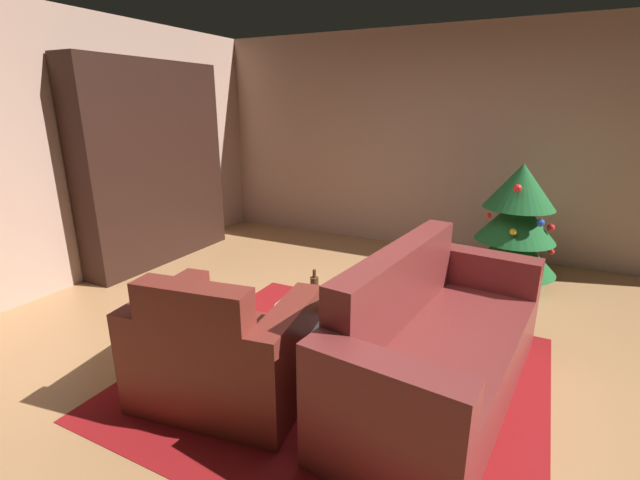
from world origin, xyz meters
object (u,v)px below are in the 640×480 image
bookshelf_unit (163,169)px  armchair_red (223,353)px  decorated_tree (516,224)px  couch_red (435,347)px  book_stack_on_table (329,306)px  bottle_on_table (314,287)px  coffee_table (326,315)px

bookshelf_unit → armchair_red: bearing=-39.2°
armchair_red → decorated_tree: bearing=62.6°
decorated_tree → couch_red: bearing=-97.6°
bookshelf_unit → book_stack_on_table: (2.76, -1.31, -0.59)m
book_stack_on_table → bottle_on_table: 0.22m
book_stack_on_table → armchair_red: bearing=-127.4°
book_stack_on_table → decorated_tree: (1.00, 2.21, 0.17)m
book_stack_on_table → coffee_table: bearing=-162.5°
book_stack_on_table → bottle_on_table: bearing=145.0°
bookshelf_unit → bottle_on_table: (2.58, -1.18, -0.53)m
couch_red → book_stack_on_table: couch_red is taller
bookshelf_unit → bottle_on_table: 2.89m
bookshelf_unit → coffee_table: 3.11m
bookshelf_unit → couch_red: size_ratio=1.10×
coffee_table → book_stack_on_table: (0.02, 0.01, 0.07)m
couch_red → decorated_tree: bearing=82.4°
couch_red → coffee_table: size_ratio=2.74×
armchair_red → decorated_tree: decorated_tree is taller
bottle_on_table → decorated_tree: 2.39m
bookshelf_unit → armchair_red: bookshelf_unit is taller
bottle_on_table → armchair_red: bearing=-110.8°
couch_red → book_stack_on_table: (-0.71, -0.05, 0.15)m
bookshelf_unit → coffee_table: bearing=-25.6°
bottle_on_table → decorated_tree: size_ratio=0.18×
couch_red → decorated_tree: 2.20m
couch_red → bottle_on_table: couch_red is taller
couch_red → decorated_tree: size_ratio=1.64×
armchair_red → couch_red: bearing=28.7°
book_stack_on_table → couch_red: bearing=4.2°
couch_red → bottle_on_table: 0.91m
bookshelf_unit → decorated_tree: 3.88m
book_stack_on_table → decorated_tree: decorated_tree is taller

